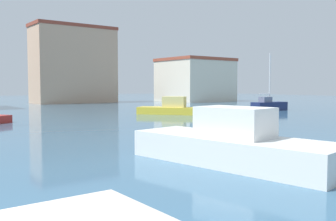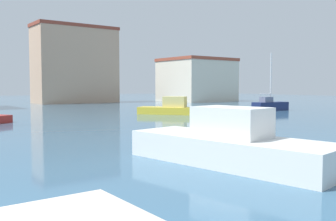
{
  "view_description": "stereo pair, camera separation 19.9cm",
  "coord_description": "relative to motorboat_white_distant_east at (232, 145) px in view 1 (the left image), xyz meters",
  "views": [
    {
      "loc": [
        -0.48,
        -5.87,
        2.68
      ],
      "look_at": [
        16.6,
        16.81,
        0.82
      ],
      "focal_mm": 40.72,
      "sensor_mm": 36.0,
      "label": 1
    },
    {
      "loc": [
        -0.32,
        -5.99,
        2.68
      ],
      "look_at": [
        16.6,
        16.81,
        0.82
      ],
      "focal_mm": 40.72,
      "sensor_mm": 36.0,
      "label": 2
    }
  ],
  "objects": [
    {
      "name": "yacht_club",
      "position": [
        33.7,
        40.66,
        3.01
      ],
      "size": [
        10.73,
        9.94,
        7.3
      ],
      "color": "beige",
      "rests_on": "ground"
    },
    {
      "name": "water",
      "position": [
        5.98,
        16.91,
        -0.65
      ],
      "size": [
        160.0,
        160.0,
        0.0
      ],
      "primitive_type": "plane",
      "color": "#38607F",
      "rests_on": "ground"
    },
    {
      "name": "motorboat_yellow_behind_lamppost",
      "position": [
        12.24,
        19.04,
        -0.13
      ],
      "size": [
        5.51,
        6.44,
        1.67
      ],
      "color": "gold",
      "rests_on": "water"
    },
    {
      "name": "motorboat_white_distant_east",
      "position": [
        0.0,
        0.0,
        0.0
      ],
      "size": [
        3.47,
        7.69,
        1.96
      ],
      "color": "white",
      "rests_on": "water"
    },
    {
      "name": "sailboat_navy_distant_north",
      "position": [
        23.62,
        17.04,
        -0.08
      ],
      "size": [
        4.26,
        1.8,
        6.16
      ],
      "color": "#19234C",
      "rests_on": "water"
    },
    {
      "name": "warehouse_block",
      "position": [
        14.49,
        47.13,
        5.3
      ],
      "size": [
        12.66,
        5.61,
        11.89
      ],
      "color": "tan",
      "rests_on": "ground"
    }
  ]
}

